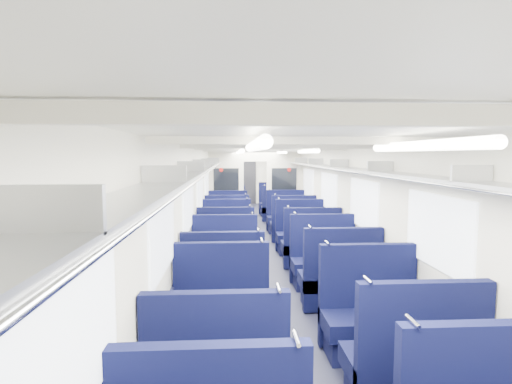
{
  "coord_description": "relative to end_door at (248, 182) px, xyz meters",
  "views": [
    {
      "loc": [
        -0.7,
        -9.11,
        2.2
      ],
      "look_at": [
        -0.0,
        2.51,
        1.12
      ],
      "focal_mm": 28.18,
      "sensor_mm": 36.0,
      "label": 1
    }
  ],
  "objects": [
    {
      "name": "dado_left",
      "position": [
        -1.39,
        -8.94,
        -0.65
      ],
      "size": [
        0.03,
        17.9,
        0.7
      ],
      "primitive_type": "cube",
      "color": "black",
      "rests_on": "floor"
    },
    {
      "name": "seat_10",
      "position": [
        -0.83,
        -11.5,
        -0.62
      ],
      "size": [
        1.11,
        0.61,
        1.23
      ],
      "color": "black",
      "rests_on": "floor"
    },
    {
      "name": "windows",
      "position": [
        0.0,
        -9.4,
        0.42
      ],
      "size": [
        2.78,
        15.6,
        0.75
      ],
      "color": "white",
      "rests_on": "wall_left"
    },
    {
      "name": "seat_6",
      "position": [
        -0.83,
        -13.65,
        -0.62
      ],
      "size": [
        1.11,
        0.61,
        1.23
      ],
      "color": "black",
      "rests_on": "floor"
    },
    {
      "name": "floor",
      "position": [
        0.0,
        -8.94,
        -1.0
      ],
      "size": [
        2.8,
        18.0,
        0.01
      ],
      "primitive_type": "cube",
      "color": "black",
      "rests_on": "ground"
    },
    {
      "name": "seat_11",
      "position": [
        0.83,
        -11.54,
        -0.62
      ],
      "size": [
        1.11,
        0.61,
        1.23
      ],
      "color": "black",
      "rests_on": "floor"
    },
    {
      "name": "seat_21",
      "position": [
        0.83,
        -4.88,
        -0.62
      ],
      "size": [
        1.11,
        0.61,
        1.23
      ],
      "color": "black",
      "rests_on": "floor"
    },
    {
      "name": "seat_18",
      "position": [
        -0.83,
        -6.94,
        -0.62
      ],
      "size": [
        1.11,
        0.61,
        1.23
      ],
      "color": "black",
      "rests_on": "floor"
    },
    {
      "name": "bulkhead",
      "position": [
        -0.0,
        -5.95,
        0.23
      ],
      "size": [
        2.8,
        0.1,
        2.35
      ],
      "color": "silver",
      "rests_on": "floor"
    },
    {
      "name": "wall_left",
      "position": [
        -1.4,
        -8.94,
        0.18
      ],
      "size": [
        0.02,
        18.0,
        2.35
      ],
      "primitive_type": "cube",
      "color": "silver",
      "rests_on": "floor"
    },
    {
      "name": "seat_9",
      "position": [
        0.83,
        -12.53,
        -0.62
      ],
      "size": [
        1.11,
        0.61,
        1.23
      ],
      "color": "black",
      "rests_on": "floor"
    },
    {
      "name": "seat_23",
      "position": [
        0.83,
        -3.6,
        -0.62
      ],
      "size": [
        1.11,
        0.61,
        1.23
      ],
      "color": "black",
      "rests_on": "floor"
    },
    {
      "name": "seat_22",
      "position": [
        -0.83,
        -3.67,
        -0.62
      ],
      "size": [
        1.11,
        0.61,
        1.23
      ],
      "color": "black",
      "rests_on": "floor"
    },
    {
      "name": "end_door",
      "position": [
        0.0,
        0.0,
        0.0
      ],
      "size": [
        0.75,
        0.06,
        2.0
      ],
      "primitive_type": "cube",
      "color": "black",
      "rests_on": "floor"
    },
    {
      "name": "seat_12",
      "position": [
        -0.83,
        -10.24,
        -0.62
      ],
      "size": [
        1.11,
        0.61,
        1.23
      ],
      "color": "black",
      "rests_on": "floor"
    },
    {
      "name": "ceiling",
      "position": [
        0.0,
        -8.94,
        1.35
      ],
      "size": [
        2.8,
        18.0,
        0.01
      ],
      "primitive_type": "cube",
      "color": "white",
      "rests_on": "wall_left"
    },
    {
      "name": "wall_right",
      "position": [
        1.4,
        -8.94,
        0.18
      ],
      "size": [
        0.02,
        18.0,
        2.35
      ],
      "primitive_type": "cube",
      "color": "silver",
      "rests_on": "floor"
    },
    {
      "name": "dado_right",
      "position": [
        1.39,
        -8.94,
        -0.65
      ],
      "size": [
        0.03,
        17.9,
        0.7
      ],
      "primitive_type": "cube",
      "color": "black",
      "rests_on": "floor"
    },
    {
      "name": "seat_20",
      "position": [
        -0.83,
        -4.91,
        -0.62
      ],
      "size": [
        1.11,
        0.61,
        1.23
      ],
      "color": "black",
      "rests_on": "floor"
    },
    {
      "name": "seat_19",
      "position": [
        0.83,
        -6.83,
        -0.62
      ],
      "size": [
        1.11,
        0.61,
        1.23
      ],
      "color": "black",
      "rests_on": "floor"
    },
    {
      "name": "ceiling_fittings",
      "position": [
        0.0,
        -9.2,
        1.29
      ],
      "size": [
        2.7,
        16.06,
        0.11
      ],
      "color": "silver",
      "rests_on": "ceiling"
    },
    {
      "name": "seat_16",
      "position": [
        -0.83,
        -7.91,
        -0.62
      ],
      "size": [
        1.11,
        0.61,
        1.23
      ],
      "color": "black",
      "rests_on": "floor"
    },
    {
      "name": "seat_15",
      "position": [
        0.83,
        -9.25,
        -0.62
      ],
      "size": [
        1.11,
        0.61,
        1.23
      ],
      "color": "black",
      "rests_on": "floor"
    },
    {
      "name": "wall_far",
      "position": [
        0.0,
        0.06,
        0.18
      ],
      "size": [
        2.8,
        0.02,
        2.35
      ],
      "primitive_type": "cube",
      "color": "silver",
      "rests_on": "floor"
    },
    {
      "name": "seat_14",
      "position": [
        -0.83,
        -9.13,
        -0.62
      ],
      "size": [
        1.11,
        0.61,
        1.23
      ],
      "color": "black",
      "rests_on": "floor"
    },
    {
      "name": "seat_5",
      "position": [
        0.83,
        -14.88,
        -0.62
      ],
      "size": [
        1.11,
        0.61,
        1.23
      ],
      "color": "black",
      "rests_on": "floor"
    },
    {
      "name": "seat_7",
      "position": [
        0.83,
        -13.84,
        -0.62
      ],
      "size": [
        1.11,
        0.61,
        1.23
      ],
      "color": "black",
      "rests_on": "floor"
    },
    {
      "name": "seat_8",
      "position": [
        -0.83,
        -12.71,
        -0.62
      ],
      "size": [
        1.11,
        0.61,
        1.23
      ],
      "color": "black",
      "rests_on": "floor"
    },
    {
      "name": "luggage_rack_left",
      "position": [
        -1.21,
        -8.94,
        0.97
      ],
      "size": [
        0.36,
        17.4,
        0.18
      ],
      "color": "#B2B5BA",
      "rests_on": "wall_left"
    },
    {
      "name": "seat_13",
      "position": [
        0.83,
        -10.41,
        -0.62
      ],
      "size": [
        1.11,
        0.61,
        1.23
      ],
      "color": "black",
      "rests_on": "floor"
    },
    {
      "name": "seat_17",
      "position": [
        0.83,
        -8.08,
        -0.62
      ],
      "size": [
        1.11,
        0.61,
        1.23
      ],
      "color": "black",
      "rests_on": "floor"
    },
    {
      "name": "luggage_rack_right",
      "position": [
        1.21,
        -8.94,
        0.97
      ],
      "size": [
        0.36,
        17.4,
        0.18
      ],
      "color": "#B2B5BA",
      "rests_on": "wall_right"
    }
  ]
}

